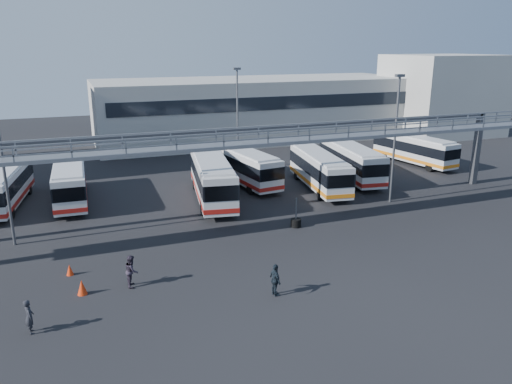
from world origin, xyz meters
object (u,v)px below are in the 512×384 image
object	(u,v)px
bus_4	(212,178)
bus_7	(351,161)
light_pole_left	(2,158)
bus_1	(5,186)
light_pole_mid	(395,133)
bus_6	(319,169)
light_pole_back	(237,114)
bus_2	(70,181)
cone_right	(70,270)
bus_9	(414,149)
bus_5	(244,165)
pedestrian_a	(29,317)
cone_left	(82,287)
pedestrian_b	(132,271)
pedestrian_d	(275,280)
tire_stack	(296,222)

from	to	relation	value
bus_4	bus_7	bearing A→B (deg)	16.64
light_pole_left	bus_1	distance (m)	9.85
light_pole_mid	bus_6	bearing A→B (deg)	122.55
light_pole_back	bus_1	xyz separation A→B (m)	(-21.14, -5.09, -4.02)
light_pole_mid	bus_2	xyz separation A→B (m)	(-24.31, 9.51, -3.97)
bus_2	cone_right	size ratio (longest dim) A/B	16.77
bus_2	bus_9	distance (m)	34.65
bus_1	bus_5	size ratio (longest dim) A/B	0.97
light_pole_mid	bus_5	xyz separation A→B (m)	(-9.29, 9.59, -3.97)
bus_7	pedestrian_a	bearing A→B (deg)	-138.30
pedestrian_a	cone_left	xyz separation A→B (m)	(2.30, 2.95, -0.41)
bus_1	bus_2	world-z (taller)	bus_2
light_pole_back	bus_2	distance (m)	17.66
pedestrian_b	light_pole_mid	bearing A→B (deg)	-61.33
bus_5	bus_9	world-z (taller)	bus_5
cone_right	bus_4	bearing A→B (deg)	43.10
bus_4	cone_left	xyz separation A→B (m)	(-10.81, -13.25, -1.52)
bus_4	bus_9	bearing A→B (deg)	20.69
bus_5	light_pole_mid	bearing A→B (deg)	-53.56
bus_1	bus_7	world-z (taller)	bus_7
light_pole_mid	bus_4	size ratio (longest dim) A/B	0.87
bus_4	pedestrian_a	distance (m)	20.87
pedestrian_b	pedestrian_d	size ratio (longest dim) A/B	1.01
light_pole_mid	pedestrian_d	size ratio (longest dim) A/B	5.93
bus_6	tire_stack	bearing A→B (deg)	-118.23
bus_4	bus_6	world-z (taller)	bus_4
pedestrian_b	tire_stack	distance (m)	13.01
bus_2	pedestrian_a	size ratio (longest dim) A/B	6.47
pedestrian_b	cone_left	world-z (taller)	pedestrian_b
bus_4	cone_right	bearing A→B (deg)	-127.50
light_pole_left	pedestrian_a	xyz separation A→B (m)	(1.47, -11.51, -4.92)
light_pole_left	pedestrian_b	size ratio (longest dim) A/B	5.87
light_pole_left	bus_4	bearing A→B (deg)	17.82
pedestrian_a	cone_right	distance (m)	5.86
bus_5	bus_7	xyz separation A→B (m)	(10.07, -2.10, 0.04)
light_pole_mid	bus_7	distance (m)	8.49
pedestrian_d	cone_right	xyz separation A→B (m)	(-9.79, 6.27, -0.55)
light_pole_mid	bus_6	xyz separation A→B (m)	(-3.58, 5.62, -3.98)
bus_6	bus_9	size ratio (longest dim) A/B	1.04
light_pole_left	bus_6	world-z (taller)	light_pole_left
bus_4	bus_7	distance (m)	14.30
bus_5	cone_right	distance (m)	21.28
bus_6	pedestrian_d	xyz separation A→B (m)	(-11.39, -16.83, -0.89)
bus_6	cone_left	size ratio (longest dim) A/B	13.34
tire_stack	pedestrian_d	bearing A→B (deg)	-121.30
bus_9	cone_left	world-z (taller)	bus_9
light_pole_back	pedestrian_a	bearing A→B (deg)	-125.99
bus_5	light_pole_back	bearing A→B (deg)	68.91
bus_5	bus_6	xyz separation A→B (m)	(5.71, -3.97, -0.01)
cone_left	light_pole_mid	bearing A→B (deg)	17.33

